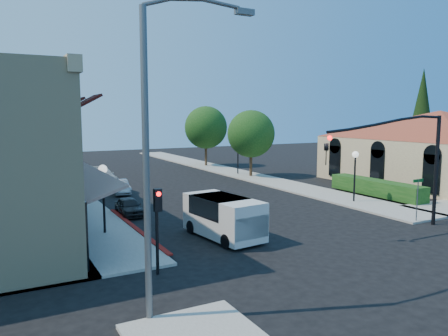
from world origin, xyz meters
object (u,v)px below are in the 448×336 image
street_tree_b (206,127)px  parked_car_d (72,168)px  street_tree_a (251,134)px  parked_car_a (129,206)px  street_name_sign (418,193)px  lamppost_left_near (103,181)px  lamppost_right_far (238,148)px  lamppost_left_far (62,157)px  conifer_far (422,112)px  parked_car_b (120,187)px  white_van (224,215)px  signal_mast_arm (410,153)px  cobra_streetlight (158,142)px  secondary_signal (157,215)px  parked_car_c (102,176)px  lamppost_right_near (355,163)px

street_tree_b → parked_car_d: (-15.00, 0.00, -3.87)m
parked_car_d → street_tree_a: bearing=-33.6°
parked_car_a → street_tree_b: bearing=55.4°
street_name_sign → lamppost_left_near: 17.05m
lamppost_right_far → lamppost_left_far: bearing=-173.3°
conifer_far → parked_car_b: bearing=178.3°
white_van → parked_car_a: white_van is taller
street_tree_b → signal_mast_arm: street_tree_b is taller
conifer_far → white_van: size_ratio=2.32×
cobra_streetlight → street_name_sign: (16.65, 4.20, -3.57)m
lamppost_left_near → parked_car_a: 4.86m
secondary_signal → street_name_sign: 15.53m
lamppost_left_near → lamppost_left_far: size_ratio=1.00×
street_tree_a → cobra_streetlight: cobra_streetlight is taller
cobra_streetlight → parked_car_a: cobra_streetlight is taller
conifer_far → parked_car_a: size_ratio=3.51×
parked_car_c → lamppost_right_far: bearing=-5.4°
lamppost_left_far → white_van: size_ratio=0.75×
parked_car_b → parked_car_c: parked_car_c is taller
conifer_far → parked_car_b: size_ratio=3.34×
parked_car_c → parked_car_a: bearing=-97.1°
white_van → parked_car_c: 20.42m
lamppost_right_far → parked_car_d: (-14.70, 8.00, -2.06)m
parked_car_a → parked_car_c: parked_car_c is taller
conifer_far → street_name_sign: 26.30m
street_tree_a → lamppost_left_near: (-17.30, -14.00, -1.46)m
street_tree_b → parked_car_a: 25.58m
street_name_sign → parked_car_c: (-12.30, 22.80, -1.04)m
cobra_streetlight → lamppost_left_near: bearing=86.3°
lamppost_right_far → parked_car_b: size_ratio=1.08×
street_tree_a → lamppost_left_near: size_ratio=1.82×
secondary_signal → cobra_streetlight: size_ratio=0.36×
signal_mast_arm → street_name_sign: signal_mast_arm is taller
street_tree_b → white_van: street_tree_b is taller
street_name_sign → parked_car_a: size_ratio=0.80×
parked_car_a → lamppost_right_far: bearing=41.8°
white_van → parked_car_c: size_ratio=1.05×
lamppost_right_near → parked_car_a: lamppost_right_near is taller
cobra_streetlight → parked_car_b: size_ratio=2.82×
street_tree_b → signal_mast_arm: 30.65m
parked_car_a → parked_car_d: parked_car_d is taller
street_tree_b → parked_car_a: bearing=-126.4°
lamppost_left_near → lamppost_right_near: size_ratio=1.00×
signal_mast_arm → parked_car_a: (-12.06, 10.18, -3.55)m
parked_car_b → parked_car_c: bearing=94.5°
lamppost_right_near → parked_car_d: size_ratio=0.73×
cobra_streetlight → lamppost_right_far: (17.65, 26.00, -2.53)m
street_name_sign → signal_mast_arm: bearing=-156.8°
street_name_sign → lamppost_left_near: bearing=160.1°
lamppost_left_far → lamppost_right_far: 17.12m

